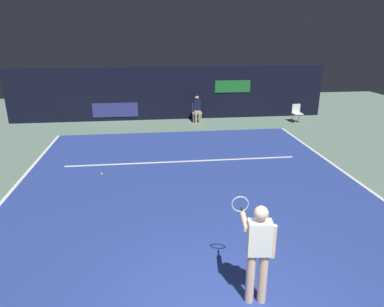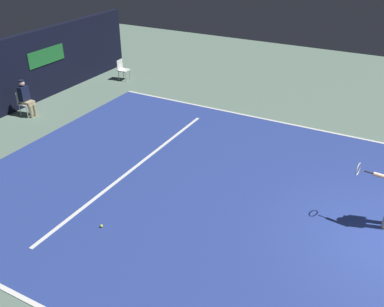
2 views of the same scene
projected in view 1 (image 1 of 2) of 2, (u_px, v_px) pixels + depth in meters
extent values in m
plane|color=slate|center=(190.00, 187.00, 9.88)|extent=(30.71, 30.71, 0.00)
cube|color=navy|center=(190.00, 186.00, 9.88)|extent=(9.96, 11.58, 0.01)
cube|color=white|center=(352.00, 178.00, 10.44)|extent=(0.10, 11.58, 0.01)
cube|color=white|center=(7.00, 195.00, 9.32)|extent=(0.10, 11.58, 0.01)
cube|color=white|center=(183.00, 161.00, 11.78)|extent=(7.77, 0.10, 0.01)
cube|color=black|center=(170.00, 93.00, 17.32)|extent=(15.64, 0.30, 2.60)
cube|color=navy|center=(115.00, 110.00, 17.10)|extent=(2.20, 0.04, 0.70)
cube|color=#1E6B2D|center=(233.00, 86.00, 17.43)|extent=(1.80, 0.04, 0.60)
cylinder|color=beige|center=(263.00, 278.00, 5.51)|extent=(0.14, 0.14, 0.92)
cylinder|color=beige|center=(250.00, 278.00, 5.51)|extent=(0.14, 0.14, 0.92)
cube|color=white|center=(259.00, 238.00, 5.27)|extent=(0.38, 0.26, 0.56)
sphere|color=beige|center=(261.00, 213.00, 5.13)|extent=(0.22, 0.22, 0.22)
cylinder|color=beige|center=(245.00, 221.00, 5.43)|extent=(0.15, 0.51, 0.09)
cylinder|color=beige|center=(273.00, 241.00, 5.31)|extent=(0.09, 0.09, 0.56)
cylinder|color=black|center=(242.00, 212.00, 5.71)|extent=(0.07, 0.30, 0.03)
torus|color=#B2B2B7|center=(240.00, 204.00, 5.98)|extent=(0.30, 0.06, 0.30)
cube|color=white|center=(197.00, 113.00, 16.94)|extent=(0.45, 0.41, 0.04)
cube|color=white|center=(196.00, 107.00, 17.06)|extent=(0.42, 0.04, 0.42)
cylinder|color=#B2B2B7|center=(194.00, 118.00, 16.84)|extent=(0.03, 0.03, 0.46)
cylinder|color=#B2B2B7|center=(201.00, 118.00, 16.88)|extent=(0.03, 0.03, 0.46)
cylinder|color=#B2B2B7|center=(193.00, 117.00, 17.15)|extent=(0.03, 0.03, 0.46)
cylinder|color=#B2B2B7|center=(200.00, 116.00, 17.20)|extent=(0.03, 0.03, 0.46)
cube|color=tan|center=(197.00, 112.00, 16.86)|extent=(0.33, 0.40, 0.14)
cylinder|color=tan|center=(196.00, 119.00, 16.76)|extent=(0.11, 0.11, 0.46)
cylinder|color=tan|center=(200.00, 118.00, 16.79)|extent=(0.11, 0.11, 0.46)
cube|color=#141933|center=(197.00, 105.00, 16.86)|extent=(0.34, 0.23, 0.52)
sphere|color=beige|center=(197.00, 97.00, 16.74)|extent=(0.20, 0.20, 0.20)
cylinder|color=#141933|center=(197.00, 95.00, 16.71)|extent=(0.19, 0.19, 0.04)
cube|color=white|center=(298.00, 114.00, 16.82)|extent=(0.47, 0.44, 0.04)
cube|color=white|center=(296.00, 108.00, 16.93)|extent=(0.42, 0.07, 0.42)
cylinder|color=#B2B2B7|center=(295.00, 119.00, 16.70)|extent=(0.03, 0.03, 0.44)
cylinder|color=#B2B2B7|center=(302.00, 119.00, 16.77)|extent=(0.03, 0.03, 0.44)
cylinder|color=#B2B2B7|center=(292.00, 118.00, 17.01)|extent=(0.03, 0.03, 0.44)
cylinder|color=#B2B2B7|center=(299.00, 117.00, 17.08)|extent=(0.03, 0.03, 0.44)
sphere|color=#CCE033|center=(102.00, 174.00, 10.65)|extent=(0.07, 0.07, 0.07)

